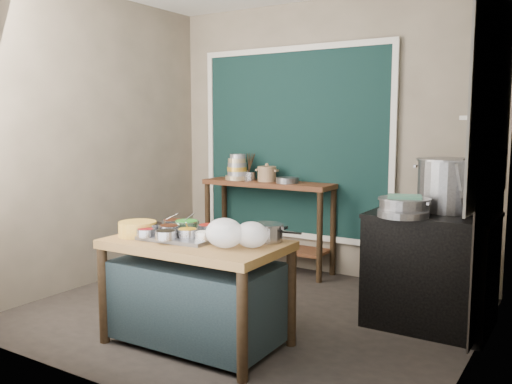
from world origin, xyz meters
The scene contains 30 objects.
floor centered at (0.00, 0.00, -0.01)m, with size 3.50×3.00×0.02m, color black.
back_wall centered at (0.00, 1.51, 1.40)m, with size 3.50×0.02×2.80m, color gray.
left_wall centered at (-1.76, 0.00, 1.40)m, with size 0.02×3.00×2.80m, color gray.
right_wall centered at (1.76, 0.00, 1.40)m, with size 0.02×3.00×2.80m, color gray.
curtain_panel centered at (-0.35, 1.47, 1.35)m, with size 2.10×0.02×1.90m, color black.
curtain_frame centered at (-0.35, 1.46, 1.35)m, with size 2.22×0.03×2.02m, color beige, non-canonical shape.
tile_panel centered at (1.74, 0.55, 1.85)m, with size 0.02×1.70×1.70m, color #B2B2AA.
soot_patch centered at (1.74, 0.65, 0.70)m, with size 0.01×1.30×1.30m, color black.
wall_shelf centered at (1.63, 0.85, 1.60)m, with size 0.22×0.70×0.03m, color beige.
prep_table centered at (0.05, -0.71, 0.38)m, with size 1.25×0.72×0.75m, color brown.
back_counter centered at (-0.55, 1.28, 0.47)m, with size 1.45×0.40×0.95m, color #512D17.
stove_block centered at (1.35, 0.55, 0.42)m, with size 0.90×0.68×0.85m, color black.
stove_top centered at (1.35, 0.55, 0.86)m, with size 0.92×0.69×0.03m, color black.
condiment_tray centered at (-0.10, -0.70, 0.76)m, with size 0.58×0.41×0.03m, color gray.
condiment_bowls centered at (-0.12, -0.68, 0.81)m, with size 0.63×0.48×0.07m.
yellow_basin centered at (-0.40, -0.81, 0.80)m, with size 0.27×0.27×0.11m, color gold.
saucepan centered at (0.49, -0.47, 0.81)m, with size 0.23×0.23×0.12m, color gray, non-canonical shape.
plastic_bag_a centered at (0.35, -0.78, 0.85)m, with size 0.26×0.22×0.20m, color white.
plastic_bag_b centered at (0.49, -0.69, 0.84)m, with size 0.23×0.20×0.17m, color white.
bowl_stack centered at (-0.92, 1.26, 1.07)m, with size 0.25×0.25×0.28m.
utensil_cup centered at (-0.78, 1.29, 1.00)m, with size 0.15×0.15×0.09m, color gray.
ceramic_crock centered at (-0.56, 1.27, 1.02)m, with size 0.21×0.21×0.14m, color olive, non-canonical shape.
wide_bowl centered at (-0.30, 1.24, 0.98)m, with size 0.23×0.23×0.06m, color gray.
stock_pot centered at (1.43, 0.72, 1.09)m, with size 0.52×0.52×0.41m, color gray, non-canonical shape.
pot_lid centered at (1.54, 0.57, 1.09)m, with size 0.42×0.42×0.02m, color gray.
steamer centered at (1.19, 0.35, 0.94)m, with size 0.40×0.40×0.13m, color gray, non-canonical shape.
green_cloth centered at (1.19, 0.35, 1.02)m, with size 0.25×0.19×0.02m, color #4A836A.
shallow_pan centered at (1.20, 0.26, 0.90)m, with size 0.37×0.37×0.05m, color gray.
shelf_bowl_stack centered at (1.63, 0.80, 1.67)m, with size 0.15×0.15×0.12m.
shelf_bowl_green centered at (1.63, 1.10, 1.64)m, with size 0.13×0.13×0.05m, color gray.
Camera 1 is at (2.36, -3.62, 1.56)m, focal length 38.00 mm.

